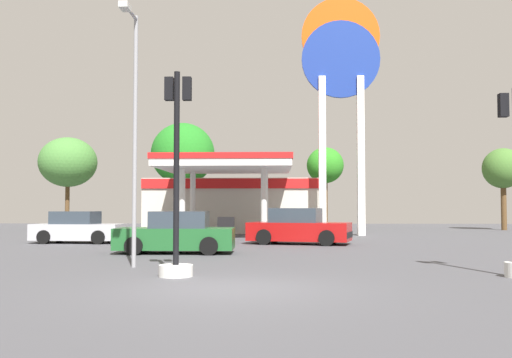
{
  "coord_description": "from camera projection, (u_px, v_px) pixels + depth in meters",
  "views": [
    {
      "loc": [
        0.95,
        -11.85,
        1.67
      ],
      "look_at": [
        -0.02,
        16.74,
        3.04
      ],
      "focal_mm": 40.55,
      "sensor_mm": 36.0,
      "label": 1
    }
  ],
  "objects": [
    {
      "name": "car_2",
      "position": [
        78.0,
        229.0,
        26.55
      ],
      "size": [
        4.15,
        2.03,
        1.45
      ],
      "color": "black",
      "rests_on": "ground"
    },
    {
      "name": "traffic_signal_0",
      "position": [
        176.0,
        207.0,
        13.89
      ],
      "size": [
        0.82,
        0.82,
        4.94
      ],
      "color": "silver",
      "rests_on": "ground"
    },
    {
      "name": "tree_2",
      "position": [
        325.0,
        166.0,
        44.21
      ],
      "size": [
        2.82,
        2.82,
        6.21
      ],
      "color": "brown",
      "rests_on": "ground"
    },
    {
      "name": "car_1",
      "position": [
        176.0,
        234.0,
        20.69
      ],
      "size": [
        4.22,
        1.96,
        1.5
      ],
      "color": "black",
      "rests_on": "ground"
    },
    {
      "name": "ground_plane",
      "position": [
        229.0,
        288.0,
        11.78
      ],
      "size": [
        90.0,
        90.0,
        0.0
      ],
      "primitive_type": "plane",
      "color": "#47474C",
      "rests_on": "ground"
    },
    {
      "name": "car_0",
      "position": [
        299.0,
        228.0,
        25.74
      ],
      "size": [
        4.8,
        2.94,
        1.6
      ],
      "color": "black",
      "rests_on": "ground"
    },
    {
      "name": "gas_station",
      "position": [
        233.0,
        201.0,
        36.83
      ],
      "size": [
        11.09,
        12.35,
        4.32
      ],
      "color": "beige",
      "rests_on": "ground"
    },
    {
      "name": "tree_0",
      "position": [
        68.0,
        162.0,
        43.87
      ],
      "size": [
        4.35,
        4.35,
        6.93
      ],
      "color": "brown",
      "rests_on": "ground"
    },
    {
      "name": "corner_streetlamp",
      "position": [
        133.0,
        114.0,
        15.86
      ],
      "size": [
        0.24,
        1.48,
        7.02
      ],
      "color": "gray",
      "rests_on": "ground"
    },
    {
      "name": "tree_1",
      "position": [
        183.0,
        154.0,
        42.7
      ],
      "size": [
        4.69,
        4.69,
        7.85
      ],
      "color": "brown",
      "rests_on": "ground"
    },
    {
      "name": "tree_3",
      "position": [
        503.0,
        169.0,
        41.25
      ],
      "size": [
        2.86,
        2.86,
        5.85
      ],
      "color": "brown",
      "rests_on": "ground"
    },
    {
      "name": "station_pole_sign",
      "position": [
        341.0,
        80.0,
        33.86
      ],
      "size": [
        4.59,
        0.56,
        14.0
      ],
      "color": "white",
      "rests_on": "ground"
    }
  ]
}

